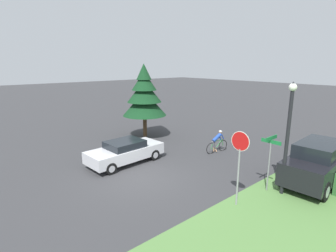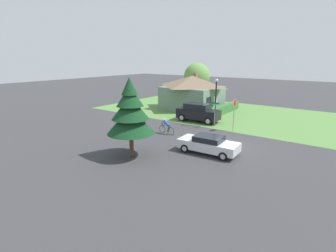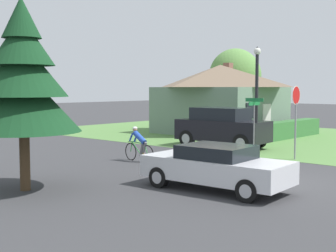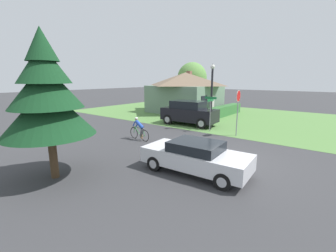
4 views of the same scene
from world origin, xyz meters
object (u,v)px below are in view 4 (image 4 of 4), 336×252
object	(u,v)px
parked_suv_right	(189,113)
conifer_tall_near	(46,95)
cyclist	(139,129)
deciduous_tree_right	(192,78)
stop_sign	(238,104)
street_name_sign	(210,107)
street_lamp	(212,91)
sedan_left_lane	(195,157)
cottage_house	(185,92)

from	to	relation	value
parked_suv_right	conifer_tall_near	size ratio (longest dim) A/B	0.85
cyclist	deciduous_tree_right	distance (m)	19.15
cyclist	stop_sign	world-z (taller)	stop_sign
street_name_sign	deciduous_tree_right	distance (m)	16.01
cyclist	deciduous_tree_right	xyz separation A→B (m)	(17.51, 7.07, 3.19)
stop_sign	street_lamp	xyz separation A→B (m)	(0.73, 2.30, 0.72)
parked_suv_right	deciduous_tree_right	distance (m)	13.88
sedan_left_lane	street_name_sign	world-z (taller)	street_name_sign
sedan_left_lane	parked_suv_right	size ratio (longest dim) A/B	0.95
parked_suv_right	conifer_tall_near	xyz separation A→B (m)	(-11.84, -1.41, 2.18)
street_name_sign	conifer_tall_near	world-z (taller)	conifer_tall_near
sedan_left_lane	deciduous_tree_right	world-z (taller)	deciduous_tree_right
cottage_house	deciduous_tree_right	distance (m)	6.34
stop_sign	street_name_sign	world-z (taller)	stop_sign
sedan_left_lane	street_name_sign	xyz separation A→B (m)	(7.00, 2.99, 1.08)
cottage_house	street_lamp	xyz separation A→B (m)	(-6.57, -6.69, 0.59)
conifer_tall_near	deciduous_tree_right	world-z (taller)	deciduous_tree_right
stop_sign	cyclist	bearing A→B (deg)	-47.80
parked_suv_right	deciduous_tree_right	world-z (taller)	deciduous_tree_right
street_lamp	cyclist	bearing A→B (deg)	157.85
parked_suv_right	cottage_house	bearing A→B (deg)	-57.03
sedan_left_lane	conifer_tall_near	xyz separation A→B (m)	(-3.75, 4.08, 2.51)
cyclist	deciduous_tree_right	size ratio (longest dim) A/B	0.30
street_lamp	cottage_house	bearing A→B (deg)	45.50
cyclist	deciduous_tree_right	bearing A→B (deg)	-62.20
street_name_sign	deciduous_tree_right	bearing A→B (deg)	36.70
stop_sign	sedan_left_lane	bearing A→B (deg)	3.96
sedan_left_lane	cyclist	bearing A→B (deg)	-25.72
street_name_sign	cyclist	bearing A→B (deg)	153.27
sedan_left_lane	street_lamp	xyz separation A→B (m)	(7.57, 3.22, 2.23)
sedan_left_lane	cyclist	distance (m)	5.84
sedan_left_lane	street_lamp	distance (m)	8.52
cyclist	stop_sign	size ratio (longest dim) A/B	0.59
cyclist	street_lamp	distance (m)	6.20
street_lamp	conifer_tall_near	xyz separation A→B (m)	(-11.32, 0.86, 0.28)
parked_suv_right	stop_sign	distance (m)	4.87
deciduous_tree_right	parked_suv_right	bearing A→B (deg)	-149.03
street_name_sign	conifer_tall_near	bearing A→B (deg)	174.22
cyclist	street_lamp	world-z (taller)	street_lamp
stop_sign	conifer_tall_near	xyz separation A→B (m)	(-10.59, 3.15, 1.01)
deciduous_tree_right	stop_sign	bearing A→B (deg)	-138.13
parked_suv_right	stop_sign	world-z (taller)	stop_sign
street_lamp	deciduous_tree_right	distance (m)	15.30
stop_sign	conifer_tall_near	world-z (taller)	conifer_tall_near
parked_suv_right	cyclist	bearing A→B (deg)	87.63
sedan_left_lane	street_name_sign	distance (m)	7.69
conifer_tall_near	deciduous_tree_right	xyz separation A→B (m)	(23.47, 8.39, 0.69)
cottage_house	stop_sign	distance (m)	11.58
street_lamp	street_name_sign	xyz separation A→B (m)	(-0.57, -0.23, -1.15)
cottage_house	cyclist	bearing A→B (deg)	-158.92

